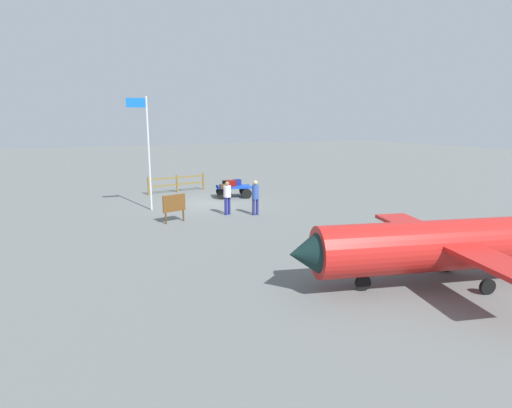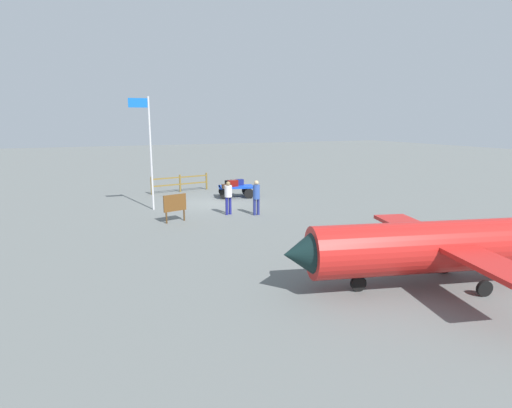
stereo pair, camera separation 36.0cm
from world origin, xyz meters
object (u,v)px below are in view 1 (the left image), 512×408
(worker_trailing, at_px, (227,195))
(flagpole, at_px, (147,145))
(signboard, at_px, (174,205))
(luggage_cart, at_px, (233,189))
(worker_lead, at_px, (255,195))
(suitcase_olive, at_px, (224,186))
(airplane_near, at_px, (436,245))
(suitcase_maroon, at_px, (237,182))
(suitcase_grey, at_px, (228,183))
(suitcase_navy, at_px, (230,183))

(worker_trailing, distance_m, flagpole, 4.89)
(flagpole, height_order, signboard, flagpole)
(luggage_cart, relative_size, worker_trailing, 1.39)
(worker_lead, bearing_deg, signboard, -2.30)
(suitcase_olive, distance_m, signboard, 5.77)
(worker_trailing, distance_m, airplane_near, 11.06)
(worker_trailing, bearing_deg, airplane_near, 100.76)
(suitcase_maroon, xyz_separation_m, worker_lead, (1.15, 5.21, 0.13))
(suitcase_olive, height_order, worker_lead, worker_lead)
(suitcase_grey, height_order, worker_lead, worker_lead)
(suitcase_maroon, distance_m, flagpole, 6.49)
(worker_lead, relative_size, signboard, 1.34)
(signboard, bearing_deg, worker_lead, 177.70)
(worker_trailing, relative_size, airplane_near, 0.20)
(luggage_cart, bearing_deg, airplane_near, 90.07)
(luggage_cart, height_order, signboard, signboard)
(luggage_cart, bearing_deg, signboard, 45.08)
(signboard, bearing_deg, worker_trailing, -170.15)
(suitcase_grey, bearing_deg, suitcase_olive, 54.02)
(suitcase_maroon, xyz_separation_m, worker_trailing, (2.39, 4.57, 0.12))
(luggage_cart, height_order, worker_trailing, worker_trailing)
(luggage_cart, relative_size, signboard, 1.79)
(suitcase_grey, relative_size, signboard, 0.48)
(suitcase_maroon, height_order, flagpole, flagpole)
(suitcase_olive, distance_m, worker_trailing, 3.89)
(airplane_near, bearing_deg, suitcase_olive, -86.64)
(suitcase_navy, distance_m, signboard, 6.56)
(flagpole, relative_size, signboard, 4.49)
(airplane_near, distance_m, flagpole, 14.76)
(suitcase_navy, bearing_deg, worker_trailing, 66.76)
(suitcase_navy, distance_m, flagpole, 5.88)
(suitcase_grey, relative_size, suitcase_navy, 0.92)
(flagpole, bearing_deg, suitcase_grey, -161.52)
(suitcase_olive, bearing_deg, airplane_near, 93.36)
(flagpole, bearing_deg, signboard, 99.49)
(suitcase_maroon, bearing_deg, suitcase_grey, 15.18)
(worker_trailing, bearing_deg, suitcase_navy, -113.24)
(suitcase_maroon, xyz_separation_m, suitcase_navy, (0.58, 0.36, 0.01))
(luggage_cart, relative_size, suitcase_maroon, 5.02)
(luggage_cart, xyz_separation_m, worker_trailing, (2.05, 4.35, 0.49))
(suitcase_olive, xyz_separation_m, signboard, (3.98, 4.18, 0.01))
(flagpole, distance_m, signboard, 4.11)
(worker_lead, bearing_deg, worker_trailing, -27.53)
(suitcase_grey, distance_m, suitcase_olive, 0.85)
(signboard, bearing_deg, suitcase_maroon, -135.63)
(worker_trailing, bearing_deg, flagpole, -39.29)
(suitcase_olive, bearing_deg, luggage_cart, -141.87)
(suitcase_olive, distance_m, flagpole, 5.28)
(flagpole, bearing_deg, worker_lead, 143.59)
(airplane_near, height_order, signboard, airplane_near)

